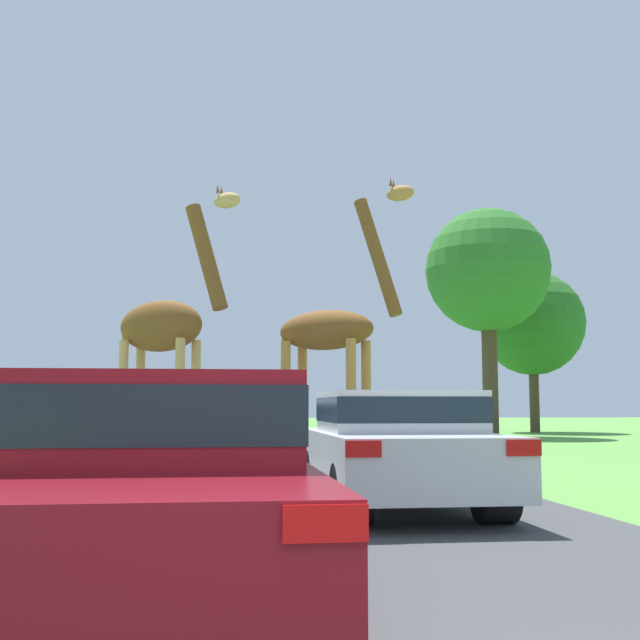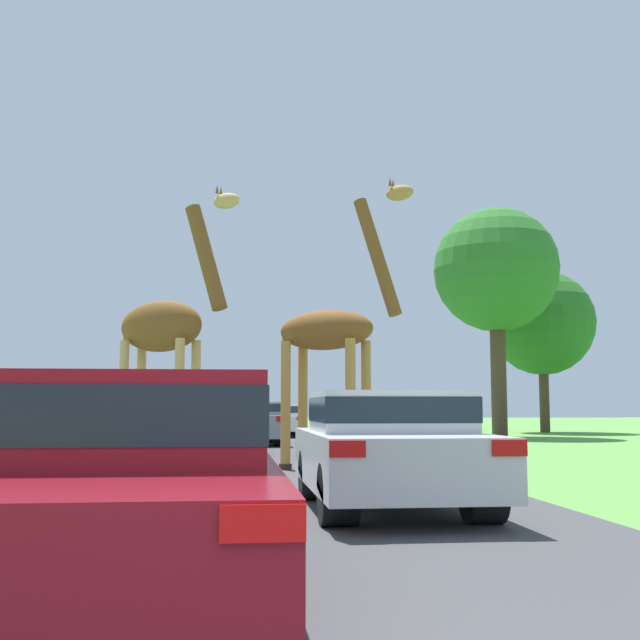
# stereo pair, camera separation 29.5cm
# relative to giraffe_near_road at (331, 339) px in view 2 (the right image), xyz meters

# --- Properties ---
(road) EXTENTS (7.80, 120.00, 0.00)m
(road) POSITION_rel_giraffe_near_road_xyz_m (-1.79, 16.39, -2.53)
(road) COLOR #424244
(road) RESTS_ON ground
(giraffe_near_road) EXTENTS (2.64, 2.15, 5.55)m
(giraffe_near_road) POSITION_rel_giraffe_near_road_xyz_m (0.00, 0.00, 0.00)
(giraffe_near_road) COLOR #B77F3D
(giraffe_near_road) RESTS_ON ground
(giraffe_companion) EXTENTS (2.48, 1.77, 5.38)m
(giraffe_companion) POSITION_rel_giraffe_near_road_xyz_m (-3.18, 0.08, 0.09)
(giraffe_companion) COLOR tan
(giraffe_companion) RESTS_ON ground
(car_lead_maroon) EXTENTS (1.82, 4.60, 1.43)m
(car_lead_maroon) POSITION_rel_giraffe_near_road_xyz_m (-2.57, -10.05, -1.77)
(car_lead_maroon) COLOR maroon
(car_lead_maroon) RESTS_ON ground
(car_queue_right) EXTENTS (1.91, 4.74, 1.28)m
(car_queue_right) POSITION_rel_giraffe_near_road_xyz_m (-2.19, 5.37, -1.84)
(car_queue_right) COLOR navy
(car_queue_right) RESTS_ON ground
(car_queue_left) EXTENTS (1.99, 4.24, 1.36)m
(car_queue_left) POSITION_rel_giraffe_near_road_xyz_m (-1.22, 10.62, -1.81)
(car_queue_left) COLOR gray
(car_queue_left) RESTS_ON ground
(car_far_ahead) EXTENTS (1.99, 4.09, 1.29)m
(car_far_ahead) POSITION_rel_giraffe_near_road_xyz_m (-0.06, 17.18, -1.85)
(car_far_ahead) COLOR silver
(car_far_ahead) RESTS_ON ground
(car_verge_right) EXTENTS (1.92, 3.94, 1.41)m
(car_verge_right) POSITION_rel_giraffe_near_road_xyz_m (-0.06, -5.93, -1.79)
(car_verge_right) COLOR silver
(car_verge_right) RESTS_ON ground
(tree_centre_back) EXTENTS (4.90, 4.90, 7.56)m
(tree_centre_back) POSITION_rel_giraffe_near_road_xyz_m (12.61, 20.65, 2.55)
(tree_centre_back) COLOR #4C3828
(tree_centre_back) RESTS_ON ground
(tree_right_cluster) EXTENTS (5.06, 5.06, 9.27)m
(tree_right_cluster) POSITION_rel_giraffe_near_road_xyz_m (8.74, 15.71, 4.14)
(tree_right_cluster) COLOR #4C3828
(tree_right_cluster) RESTS_ON ground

